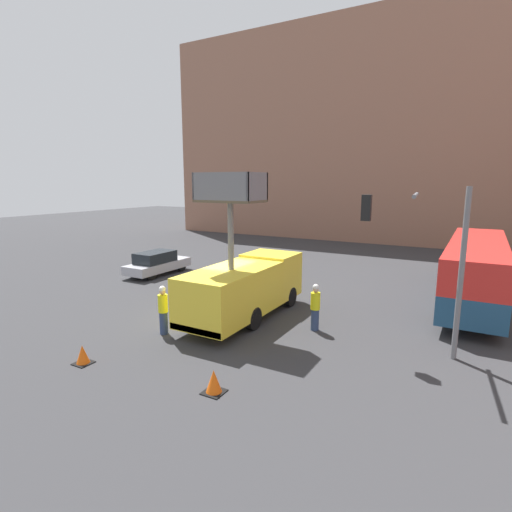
{
  "coord_description": "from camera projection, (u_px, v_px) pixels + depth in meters",
  "views": [
    {
      "loc": [
        9.94,
        -14.19,
        5.9
      ],
      "look_at": [
        1.24,
        1.19,
        2.6
      ],
      "focal_mm": 28.0,
      "sensor_mm": 36.0,
      "label": 1
    }
  ],
  "objects": [
    {
      "name": "traffic_cone_near_truck",
      "position": [
        83.0,
        355.0,
        13.08
      ],
      "size": [
        0.56,
        0.56,
        0.64
      ],
      "color": "black",
      "rests_on": "ground_plane"
    },
    {
      "name": "building_backdrop_far",
      "position": [
        380.0,
        134.0,
        41.28
      ],
      "size": [
        44.0,
        10.0,
        21.42
      ],
      "color": "#936651",
      "rests_on": "ground_plane"
    },
    {
      "name": "traffic_cone_mid_road",
      "position": [
        214.0,
        382.0,
        11.27
      ],
      "size": [
        0.6,
        0.6,
        0.68
      ],
      "color": "black",
      "rests_on": "ground_plane"
    },
    {
      "name": "traffic_light_pole",
      "position": [
        425.0,
        243.0,
        13.26
      ],
      "size": [
        3.36,
        3.11,
        5.76
      ],
      "color": "slate",
      "rests_on": "ground_plane"
    },
    {
      "name": "utility_truck",
      "position": [
        245.0,
        284.0,
        17.33
      ],
      "size": [
        2.54,
        7.08,
        6.25
      ],
      "color": "yellow",
      "rests_on": "ground_plane"
    },
    {
      "name": "road_worker_near_truck",
      "position": [
        163.0,
        310.0,
        15.55
      ],
      "size": [
        0.38,
        0.38,
        1.94
      ],
      "rotation": [
        0.0,
        0.0,
        0.8
      ],
      "color": "navy",
      "rests_on": "ground_plane"
    },
    {
      "name": "city_bus",
      "position": [
        476.0,
        266.0,
        19.48
      ],
      "size": [
        2.47,
        11.87,
        3.07
      ],
      "rotation": [
        0.0,
        0.0,
        1.69
      ],
      "color": "navy",
      "rests_on": "ground_plane"
    },
    {
      "name": "parked_car_curbside",
      "position": [
        157.0,
        263.0,
        25.66
      ],
      "size": [
        1.75,
        4.56,
        1.5
      ],
      "color": "#A8A8B2",
      "rests_on": "ground_plane"
    },
    {
      "name": "road_worker_directing",
      "position": [
        315.0,
        307.0,
        15.94
      ],
      "size": [
        0.38,
        0.38,
        1.91
      ],
      "rotation": [
        0.0,
        0.0,
        1.27
      ],
      "color": "navy",
      "rests_on": "ground_plane"
    },
    {
      "name": "ground_plane",
      "position": [
        219.0,
        314.0,
        18.03
      ],
      "size": [
        120.0,
        120.0,
        0.0
      ],
      "primitive_type": "plane",
      "color": "#333335"
    }
  ]
}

